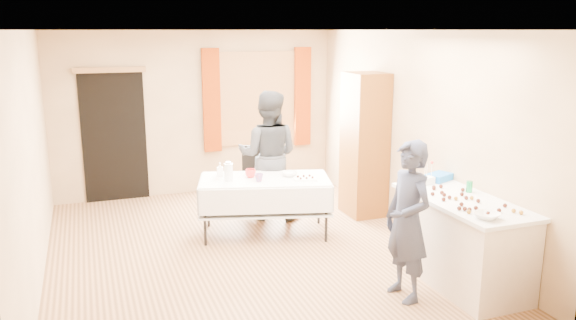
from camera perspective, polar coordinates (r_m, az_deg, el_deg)
name	(u,v)px	position (r m, az deg, el deg)	size (l,w,h in m)	color
floor	(246,252)	(6.87, -4.32, -9.28)	(4.50, 5.50, 0.02)	#9E7047
ceiling	(242,29)	(6.36, -4.74, 13.13)	(4.50, 5.50, 0.02)	white
wall_back	(197,113)	(9.14, -9.21, 4.73)	(4.50, 0.02, 2.60)	tan
wall_front	(350,220)	(3.99, 6.30, -6.04)	(4.50, 0.02, 2.60)	tan
wall_left	(30,161)	(6.29, -24.76, -0.07)	(0.02, 5.50, 2.60)	tan
wall_right	(413,133)	(7.41, 12.58, 2.65)	(0.02, 5.50, 2.60)	tan
window_frame	(257,98)	(9.31, -3.12, 6.28)	(1.32, 0.06, 1.52)	olive
window_pane	(258,98)	(9.30, -3.09, 6.26)	(1.20, 0.02, 1.40)	white
curtain_left	(212,101)	(9.07, -7.77, 5.99)	(0.28, 0.06, 1.65)	#8A2E06
curtain_right	(303,97)	(9.52, 1.49, 6.44)	(0.28, 0.06, 1.65)	#8A2E06
doorway	(114,137)	(9.01, -17.24, 2.26)	(0.95, 0.04, 2.00)	black
door_lintel	(110,70)	(8.86, -17.68, 8.72)	(1.05, 0.06, 0.08)	olive
cabinet	(364,145)	(8.01, 7.78, 1.54)	(0.50, 0.60, 2.03)	brown
counter	(461,241)	(6.18, 17.14, -7.86)	(0.76, 1.59, 0.91)	beige
party_table	(265,201)	(7.26, -2.37, -4.20)	(1.83, 1.26, 0.75)	black
chair	(256,193)	(8.19, -3.25, -3.35)	(0.49, 0.49, 0.96)	black
girl	(408,221)	(5.58, 12.07, -6.09)	(0.43, 0.61, 1.59)	#21263C
woman	(268,155)	(7.80, -2.01, 0.47)	(1.09, 1.01, 1.80)	black
soda_can	(469,187)	(6.29, 17.94, -2.59)	(0.07, 0.07, 0.12)	#18964B
mixing_bowl	(487,216)	(5.48, 19.56, -5.35)	(0.30, 0.30, 0.06)	white
foam_block	(427,181)	(6.50, 13.97, -2.03)	(0.15, 0.10, 0.08)	white
blue_basket	(439,177)	(6.68, 15.09, -1.68)	(0.30, 0.20, 0.08)	blue
pitcher	(228,172)	(7.07, -6.07, -1.24)	(0.11, 0.11, 0.22)	silver
cup_red	(251,173)	(7.22, -3.82, -1.36)	(0.19, 0.19, 0.11)	red
cup_rainbow	(259,178)	(7.02, -2.98, -1.80)	(0.14, 0.14, 0.10)	red
small_bowl	(289,174)	(7.27, 0.15, -1.43)	(0.25, 0.25, 0.06)	white
pastry_tray	(305,179)	(7.11, 1.76, -1.92)	(0.28, 0.20, 0.02)	white
bottle	(220,169)	(7.31, -6.92, -0.96)	(0.09, 0.09, 0.18)	white
cake_balls	(464,201)	(5.90, 17.47, -3.97)	(0.52, 1.07, 0.04)	#3F2314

